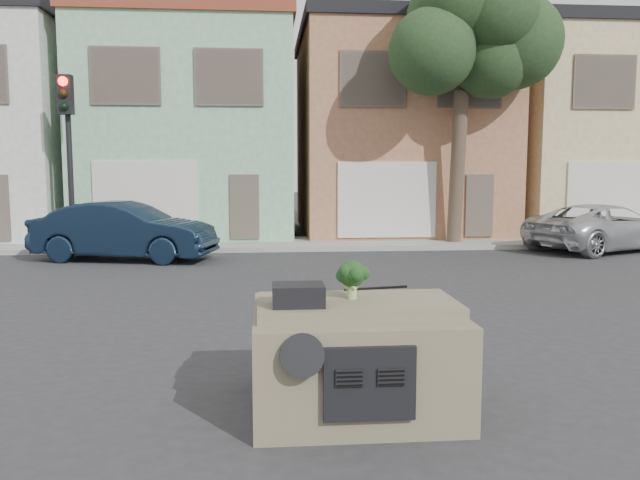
{
  "coord_description": "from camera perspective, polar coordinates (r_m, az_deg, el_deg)",
  "views": [
    {
      "loc": [
        -0.87,
        -9.04,
        2.37
      ],
      "look_at": [
        -0.05,
        0.5,
        1.3
      ],
      "focal_mm": 35.0,
      "sensor_mm": 36.0,
      "label": 1
    }
  ],
  "objects": [
    {
      "name": "townhouse_mint",
      "position": [
        23.73,
        -11.46,
        9.64
      ],
      "size": [
        7.2,
        8.2,
        7.55
      ],
      "primitive_type": "cube",
      "color": "#88C296",
      "rests_on": "ground"
    },
    {
      "name": "townhouse_tan",
      "position": [
        24.08,
        6.84,
        9.67
      ],
      "size": [
        7.2,
        8.2,
        7.55
      ],
      "primitive_type": "cube",
      "color": "#A76F4E",
      "rests_on": "ground"
    },
    {
      "name": "instrument_hump",
      "position": [
        5.81,
        -1.99,
        -5.03
      ],
      "size": [
        0.48,
        0.38,
        0.2
      ],
      "primitive_type": "cube",
      "color": "black",
      "rests_on": "car_dashboard"
    },
    {
      "name": "car_dashboard",
      "position": [
        6.37,
        3.17,
        -10.15
      ],
      "size": [
        2.0,
        1.8,
        1.12
      ],
      "primitive_type": "cube",
      "color": "#746A51",
      "rests_on": "ground"
    },
    {
      "name": "wiper_arm",
      "position": [
        6.64,
        5.14,
        -4.4
      ],
      "size": [
        0.69,
        0.15,
        0.02
      ],
      "primitive_type": "cube",
      "rotation": [
        0.0,
        0.0,
        0.17
      ],
      "color": "black",
      "rests_on": "car_dashboard"
    },
    {
      "name": "traffic_signal",
      "position": [
        19.38,
        -21.97,
        6.44
      ],
      "size": [
        0.4,
        0.4,
        5.1
      ],
      "primitive_type": "cube",
      "color": "black",
      "rests_on": "ground"
    },
    {
      "name": "ground_plane",
      "position": [
        9.39,
        0.54,
        -8.25
      ],
      "size": [
        120.0,
        120.0,
        0.0
      ],
      "primitive_type": "plane",
      "color": "#303033",
      "rests_on": "ground"
    },
    {
      "name": "sidewalk",
      "position": [
        19.69,
        -2.37,
        -0.33
      ],
      "size": [
        40.0,
        3.0,
        0.15
      ],
      "primitive_type": "cube",
      "color": "gray",
      "rests_on": "ground"
    },
    {
      "name": "townhouse_beige",
      "position": [
        26.63,
        23.04,
        8.89
      ],
      "size": [
        7.2,
        8.2,
        7.55
      ],
      "primitive_type": "cube",
      "color": "#D4BE89",
      "rests_on": "ground"
    },
    {
      "name": "broccoli",
      "position": [
        6.1,
        2.93,
        -3.58
      ],
      "size": [
        0.39,
        0.39,
        0.39
      ],
      "primitive_type": "cube",
      "rotation": [
        0.0,
        0.0,
        4.44
      ],
      "color": "#153312",
      "rests_on": "car_dashboard"
    },
    {
      "name": "navy_sedan",
      "position": [
        17.35,
        -17.34,
        -1.77
      ],
      "size": [
        4.95,
        2.64,
        1.55
      ],
      "primitive_type": "imported",
      "rotation": [
        0.0,
        0.0,
        1.35
      ],
      "color": "#122033",
      "rests_on": "ground"
    },
    {
      "name": "silver_pickup",
      "position": [
        20.38,
        24.49,
        -0.88
      ],
      "size": [
        5.48,
        4.06,
        1.38
      ],
      "primitive_type": "imported",
      "rotation": [
        0.0,
        0.0,
        1.97
      ],
      "color": "silver",
      "rests_on": "ground"
    },
    {
      "name": "tree_near",
      "position": [
        19.82,
        12.57,
        11.66
      ],
      "size": [
        4.4,
        4.0,
        8.5
      ],
      "primitive_type": "cube",
      "color": "#233A1D",
      "rests_on": "ground"
    }
  ]
}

